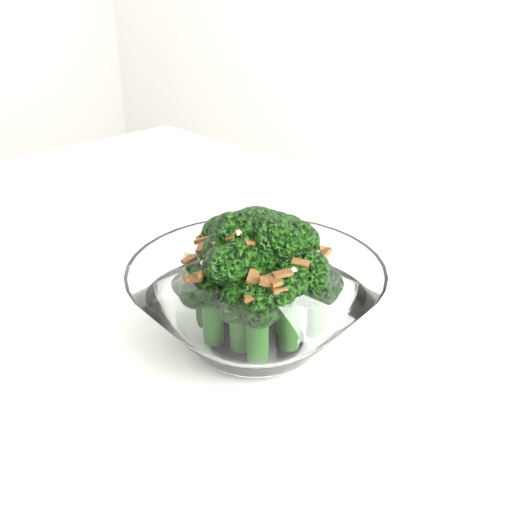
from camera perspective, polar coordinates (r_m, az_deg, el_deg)
The scene contains 2 objects.
table at distance 0.74m, azimuth -5.46°, elevation -5.38°, with size 1.34×1.02×0.75m.
broccoli_dish at distance 0.53m, azimuth -0.01°, elevation -3.99°, with size 0.23×0.23×0.14m.
Camera 1 is at (0.51, -0.39, 1.08)m, focal length 40.00 mm.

